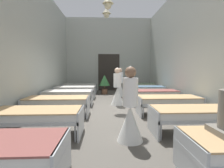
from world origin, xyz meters
name	(u,v)px	position (x,y,z in m)	size (l,w,h in m)	color
ground_plane	(112,110)	(0.00, 0.00, -0.05)	(6.13, 11.42, 0.10)	#59544C
room_shell	(111,46)	(0.00, 1.20, 2.38)	(5.93, 11.02, 4.75)	#B2B7AD
bed_left_row_1	(36,116)	(-1.71, -2.35, 0.44)	(1.90, 0.84, 0.57)	#B7BCC1
bed_right_row_1	(195,114)	(1.71, -2.35, 0.44)	(1.90, 0.84, 0.57)	#B7BCC1
bed_left_row_2	(57,101)	(-1.71, -0.78, 0.44)	(1.90, 0.84, 0.57)	#B7BCC1
bed_right_row_2	(168,101)	(1.71, -0.78, 0.44)	(1.90, 0.84, 0.57)	#B7BCC1
bed_left_row_3	(68,94)	(-1.71, 0.78, 0.44)	(1.90, 0.84, 0.57)	#B7BCC1
bed_right_row_3	(154,93)	(1.71, 0.78, 0.44)	(1.90, 0.84, 0.57)	#B7BCC1
bed_left_row_4	(75,89)	(-1.71, 2.35, 0.44)	(1.90, 0.84, 0.57)	#B7BCC1
bed_right_row_4	(145,89)	(1.71, 2.35, 0.44)	(1.90, 0.84, 0.57)	#B7BCC1
bed_left_row_5	(80,86)	(-1.71, 3.92, 0.44)	(1.90, 0.84, 0.57)	#B7BCC1
bed_right_row_5	(139,86)	(1.71, 3.92, 0.44)	(1.90, 0.84, 0.57)	#B7BCC1
nurse_near_aisle	(130,115)	(0.23, -2.68, 0.53)	(0.52, 0.52, 1.49)	white
nurse_mid_aisle	(120,86)	(0.53, 2.86, 0.53)	(0.52, 0.52, 1.49)	white
nurse_far_aisle	(117,92)	(0.23, 0.74, 0.53)	(0.52, 0.52, 1.49)	white
potted_plant	(104,82)	(-0.29, 3.69, 0.70)	(0.62, 0.62, 1.08)	brown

